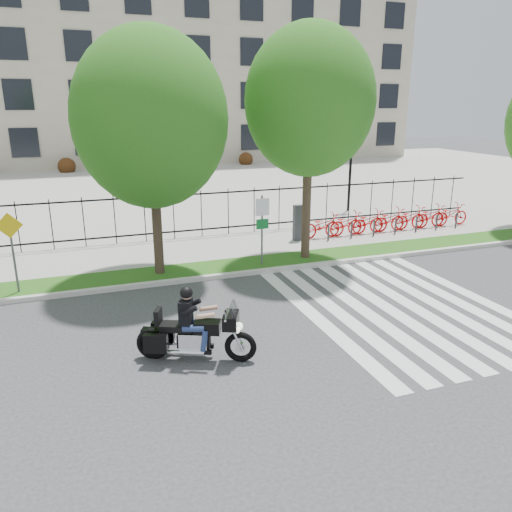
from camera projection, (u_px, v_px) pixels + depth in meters
name	position (u px, v px, depth m)	size (l,w,h in m)	color
ground	(242.00, 330.00, 13.06)	(120.00, 120.00, 0.00)	#313133
curb	(204.00, 278.00, 16.72)	(60.00, 0.20, 0.15)	beige
grass_verge	(198.00, 270.00, 17.49)	(60.00, 1.50, 0.15)	#1E5615
sidewalk	(183.00, 251.00, 19.74)	(60.00, 3.50, 0.15)	#A3A098
plaza	(133.00, 185.00, 35.53)	(80.00, 34.00, 0.10)	#A3A098
crosswalk_stripes	(398.00, 306.00, 14.61)	(5.70, 8.00, 0.01)	silver
iron_fence	(174.00, 216.00, 20.99)	(30.00, 0.06, 2.00)	black
office_building	(103.00, 58.00, 50.51)	(60.00, 21.90, 20.15)	#A69C86
lamp_post_right	(351.00, 152.00, 26.13)	(1.06, 0.70, 4.25)	black
street_tree_1	(151.00, 120.00, 15.55)	(4.85, 4.85, 7.85)	#36241D
street_tree_2	(310.00, 101.00, 17.14)	(4.51, 4.51, 8.21)	#36241D
bike_share_station	(388.00, 220.00, 22.32)	(8.97, 0.89, 1.50)	#2D2D33
sign_pole_regulatory	(262.00, 221.00, 17.39)	(0.50, 0.09, 2.50)	#59595B
sign_pole_warning	(11.00, 242.00, 14.83)	(0.78, 0.09, 2.49)	#59595B
motorcycle_rider	(195.00, 331.00, 11.38)	(2.62, 1.50, 2.17)	black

